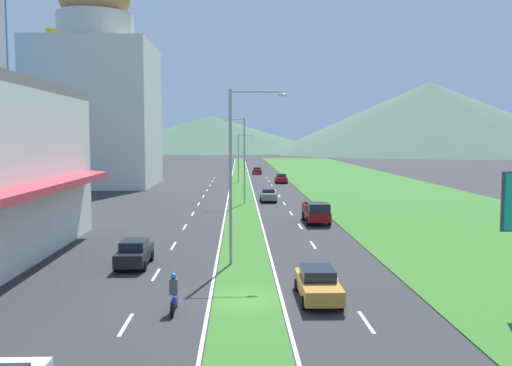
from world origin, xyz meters
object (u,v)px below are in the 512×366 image
(street_lamp_near, at_px, (236,165))
(car_5, at_px, (257,171))
(car_1, at_px, (318,284))
(car_0, at_px, (281,178))
(car_2, at_px, (268,195))
(pickup_truck_0, at_px, (316,213))
(motorcycle_rider, at_px, (174,296))
(car_4, at_px, (134,253))
(street_lamp_far, at_px, (240,155))
(street_lamp_mid, at_px, (242,155))

(street_lamp_near, distance_m, car_5, 84.04)
(car_1, bearing_deg, car_0, 177.05)
(car_0, bearing_deg, car_2, -7.85)
(street_lamp_near, height_order, pickup_truck_0, street_lamp_near)
(pickup_truck_0, height_order, motorcycle_rider, pickup_truck_0)
(car_4, xyz_separation_m, motorcycle_rider, (3.47, -8.97, -0.07))
(car_4, bearing_deg, car_5, -7.01)
(car_2, distance_m, car_5, 50.17)
(street_lamp_near, height_order, car_5, street_lamp_near)
(street_lamp_far, relative_size, pickup_truck_0, 1.56)
(street_lamp_far, bearing_deg, car_2, -83.18)
(street_lamp_mid, height_order, car_1, street_lamp_mid)
(pickup_truck_0, bearing_deg, car_4, -39.69)
(street_lamp_near, distance_m, car_1, 9.92)
(car_0, relative_size, car_5, 0.99)
(motorcycle_rider, bearing_deg, street_lamp_mid, -4.79)
(street_lamp_mid, relative_size, car_1, 2.15)
(car_5, bearing_deg, street_lamp_near, -2.77)
(pickup_truck_0, bearing_deg, car_1, -7.99)
(car_4, distance_m, pickup_truck_0, 21.19)
(pickup_truck_0, bearing_deg, car_2, -168.59)
(street_lamp_far, relative_size, car_2, 1.77)
(car_1, height_order, car_5, car_1)
(car_0, relative_size, pickup_truck_0, 0.77)
(street_lamp_near, distance_m, street_lamp_mid, 30.82)
(car_1, bearing_deg, street_lamp_far, -177.04)
(street_lamp_near, relative_size, motorcycle_rider, 5.38)
(car_5, distance_m, pickup_truck_0, 67.63)
(street_lamp_near, bearing_deg, motorcycle_rider, -107.11)
(street_lamp_far, xyz_separation_m, motorcycle_rider, (-3.20, -70.73, -4.16))
(street_lamp_mid, distance_m, car_5, 53.31)
(street_lamp_far, relative_size, car_5, 2.01)
(car_1, relative_size, car_4, 1.07)
(street_lamp_far, distance_m, car_0, 8.25)
(car_0, bearing_deg, street_lamp_near, -7.04)
(street_lamp_mid, xyz_separation_m, car_4, (-6.81, -30.91, -4.94))
(car_5, height_order, motorcycle_rider, motorcycle_rider)
(street_lamp_mid, distance_m, car_4, 32.03)
(car_0, relative_size, car_4, 0.94)
(motorcycle_rider, bearing_deg, street_lamp_far, -2.59)
(car_5, bearing_deg, motorcycle_rider, -4.22)
(street_lamp_near, bearing_deg, car_0, 82.96)
(car_5, relative_size, motorcycle_rider, 2.09)
(street_lamp_far, bearing_deg, car_0, -9.70)
(car_0, bearing_deg, car_5, -171.68)
(car_2, xyz_separation_m, motorcycle_rider, (-6.55, -42.66, -0.05))
(street_lamp_near, relative_size, car_1, 2.28)
(car_5, height_order, pickup_truck_0, pickup_truck_0)
(street_lamp_mid, distance_m, car_0, 30.85)
(car_1, height_order, car_2, car_1)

